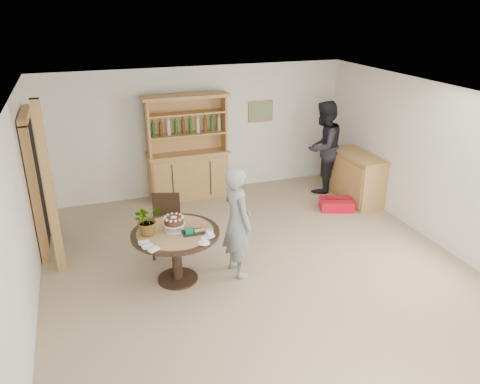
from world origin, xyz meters
name	(u,v)px	position (x,y,z in m)	size (l,w,h in m)	color
ground	(265,278)	(0.00, 0.00, 0.00)	(7.00, 7.00, 0.00)	tan
room_shell	(267,162)	(0.00, 0.01, 1.74)	(6.04, 7.04, 2.52)	white
doorway	(35,182)	(-2.93, 2.00, 1.11)	(0.13, 1.10, 2.18)	black
pine_post	(49,190)	(-2.70, 1.20, 1.25)	(0.12, 0.12, 2.50)	tan
hutch	(188,164)	(-0.30, 3.24, 0.69)	(1.62, 0.54, 2.04)	#B17F4B
sideboard	(357,177)	(2.74, 2.00, 0.47)	(0.54, 1.26, 0.94)	#B17F4B
dining_table	(176,242)	(-1.16, 0.38, 0.60)	(1.20, 1.20, 0.76)	black
dining_chair	(166,221)	(-1.14, 1.20, 0.54)	(0.53, 0.53, 0.95)	black
birthday_cake	(174,222)	(-1.16, 0.43, 0.88)	(0.30, 0.30, 0.20)	white
flower_vase	(147,220)	(-1.51, 0.43, 0.97)	(0.38, 0.33, 0.42)	#3F7233
gift_tray	(193,231)	(-0.95, 0.25, 0.79)	(0.30, 0.20, 0.08)	black
coffee_cup_a	(209,233)	(-0.76, 0.10, 0.80)	(0.15, 0.15, 0.09)	white
coffee_cup_b	(204,241)	(-0.88, -0.07, 0.79)	(0.15, 0.15, 0.08)	white
napkins	(148,246)	(-1.57, 0.07, 0.77)	(0.24, 0.33, 0.03)	white
teen_boy	(237,222)	(-0.31, 0.28, 0.81)	(0.59, 0.39, 1.62)	gray
adult_person	(323,147)	(2.33, 2.67, 0.92)	(0.90, 0.70, 1.85)	black
red_suitcase	(336,204)	(2.15, 1.72, 0.10)	(0.70, 0.58, 0.21)	red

